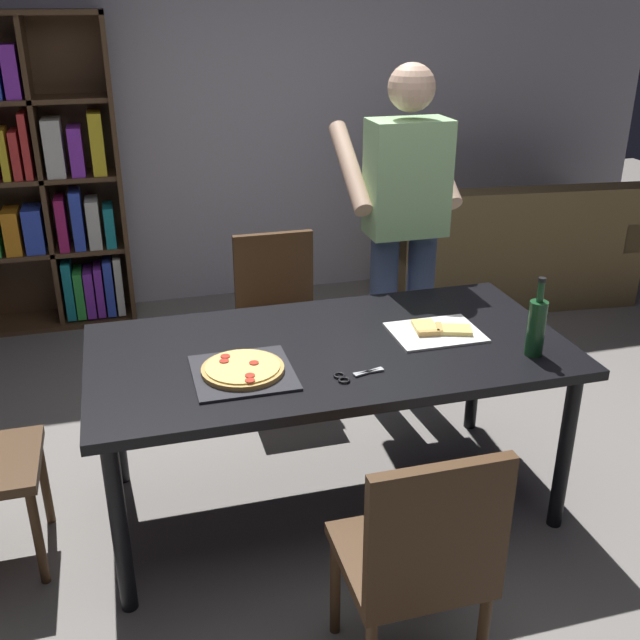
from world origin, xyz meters
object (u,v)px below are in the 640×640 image
(dining_table, at_px, (330,361))
(person_serving_pizza, at_px, (404,223))
(chair_far_side, at_px, (279,310))
(chair_near_camera, at_px, (420,556))
(kitchen_scissors, at_px, (351,376))
(couch, at_px, (506,256))
(wine_bottle, at_px, (536,326))
(pepperoni_pizza_on_tray, at_px, (243,370))
(bookshelf, at_px, (1,186))

(dining_table, bearing_deg, person_serving_pizza, 51.47)
(dining_table, relative_size, chair_far_side, 2.10)
(chair_near_camera, bearing_deg, kitchen_scissors, 89.75)
(couch, bearing_deg, wine_bottle, -117.05)
(person_serving_pizza, relative_size, kitchen_scissors, 8.87)
(kitchen_scissors, bearing_deg, couch, 50.03)
(chair_far_side, height_order, pepperoni_pizza_on_tray, chair_far_side)
(chair_near_camera, height_order, person_serving_pizza, person_serving_pizza)
(couch, distance_m, kitchen_scissors, 2.98)
(chair_near_camera, relative_size, pepperoni_pizza_on_tray, 2.47)
(bookshelf, relative_size, wine_bottle, 6.17)
(chair_far_side, relative_size, person_serving_pizza, 0.51)
(dining_table, xyz_separation_m, pepperoni_pizza_on_tray, (-0.37, -0.14, 0.08))
(chair_near_camera, xyz_separation_m, person_serving_pizza, (0.59, 1.70, 0.49))
(dining_table, xyz_separation_m, chair_far_side, (0.00, 0.96, -0.17))
(bookshelf, bearing_deg, kitchen_scissors, -61.30)
(chair_near_camera, relative_size, wine_bottle, 2.85)
(dining_table, height_order, bookshelf, bookshelf)
(pepperoni_pizza_on_tray, distance_m, wine_bottle, 1.12)
(pepperoni_pizza_on_tray, xyz_separation_m, kitchen_scissors, (0.38, -0.13, -0.01))
(dining_table, distance_m, bookshelf, 2.79)
(bookshelf, distance_m, kitchen_scissors, 3.01)
(pepperoni_pizza_on_tray, bearing_deg, person_serving_pizza, 42.43)
(dining_table, height_order, kitchen_scissors, kitchen_scissors)
(person_serving_pizza, relative_size, wine_bottle, 5.54)
(couch, bearing_deg, bookshelf, 173.45)
(couch, distance_m, person_serving_pizza, 1.93)
(bookshelf, height_order, kitchen_scissors, bookshelf)
(dining_table, xyz_separation_m, couch, (1.89, 1.99, -0.38))
(chair_near_camera, bearing_deg, wine_bottle, 42.87)
(couch, height_order, wine_bottle, wine_bottle)
(chair_near_camera, bearing_deg, pepperoni_pizza_on_tray, 114.43)
(chair_far_side, relative_size, bookshelf, 0.46)
(bookshelf, height_order, person_serving_pizza, bookshelf)
(couch, bearing_deg, person_serving_pizza, -136.30)
(couch, bearing_deg, chair_far_side, -151.58)
(chair_far_side, distance_m, person_serving_pizza, 0.80)
(pepperoni_pizza_on_tray, relative_size, kitchen_scissors, 1.85)
(dining_table, distance_m, chair_near_camera, 0.98)
(kitchen_scissors, bearing_deg, pepperoni_pizza_on_tray, 161.11)
(person_serving_pizza, bearing_deg, chair_far_side, 159.56)
(bookshelf, bearing_deg, wine_bottle, -50.54)
(chair_far_side, relative_size, pepperoni_pizza_on_tray, 2.47)
(wine_bottle, bearing_deg, chair_near_camera, -137.13)
(chair_near_camera, height_order, chair_far_side, same)
(bookshelf, distance_m, person_serving_pizza, 2.60)
(bookshelf, xyz_separation_m, kitchen_scissors, (1.44, -2.64, -0.18))
(bookshelf, xyz_separation_m, person_serving_pizza, (2.03, -1.63, 0.06))
(pepperoni_pizza_on_tray, bearing_deg, chair_near_camera, -65.57)
(person_serving_pizza, bearing_deg, dining_table, -128.53)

